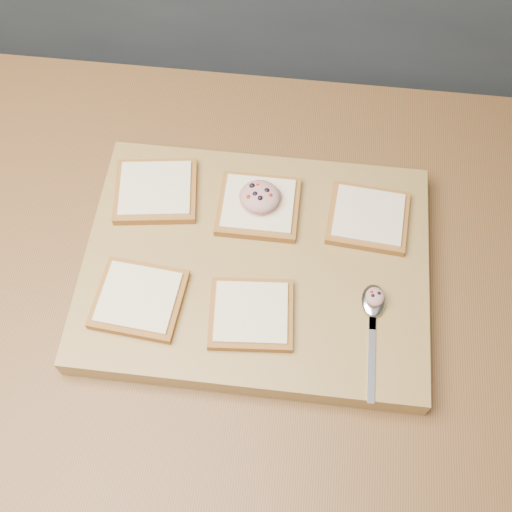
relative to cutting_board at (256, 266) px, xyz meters
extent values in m
plane|color=#515459|center=(0.01, -0.01, -0.92)|extent=(4.00, 4.00, 0.00)
cube|color=slate|center=(0.01, -0.01, -0.50)|extent=(1.90, 0.75, 0.84)
cube|color=brown|center=(0.01, -0.01, -0.05)|extent=(2.00, 0.80, 0.06)
cube|color=#A28045|center=(0.00, 0.00, 0.00)|extent=(0.49, 0.37, 0.04)
cube|color=#9D6A28|center=(-0.16, 0.10, 0.03)|extent=(0.13, 0.13, 0.01)
cube|color=#FCE1BF|center=(-0.16, 0.10, 0.03)|extent=(0.12, 0.11, 0.00)
cube|color=#9D6A28|center=(-0.01, 0.09, 0.03)|extent=(0.12, 0.11, 0.01)
cube|color=#FCE1BF|center=(-0.01, 0.09, 0.03)|extent=(0.10, 0.09, 0.00)
cube|color=#9D6A28|center=(0.16, 0.08, 0.03)|extent=(0.12, 0.11, 0.01)
cube|color=#FCE1BF|center=(0.16, 0.08, 0.03)|extent=(0.11, 0.10, 0.00)
cube|color=#9D6A28|center=(-0.15, -0.08, 0.03)|extent=(0.12, 0.12, 0.01)
cube|color=#FCE1BF|center=(-0.15, -0.08, 0.03)|extent=(0.11, 0.10, 0.00)
cube|color=#9D6A28|center=(0.00, -0.09, 0.03)|extent=(0.12, 0.11, 0.01)
cube|color=#FCE1BF|center=(0.00, -0.09, 0.03)|extent=(0.10, 0.10, 0.00)
ellipsoid|color=tan|center=(0.00, 0.09, 0.05)|extent=(0.06, 0.06, 0.03)
sphere|color=black|center=(0.00, 0.09, 0.06)|extent=(0.01, 0.01, 0.01)
sphere|color=black|center=(-0.02, 0.10, 0.06)|extent=(0.01, 0.01, 0.01)
sphere|color=black|center=(0.00, 0.08, 0.06)|extent=(0.01, 0.01, 0.01)
sphere|color=black|center=(-0.01, 0.08, 0.06)|extent=(0.01, 0.01, 0.01)
sphere|color=#A5140C|center=(0.01, 0.08, 0.06)|extent=(0.01, 0.01, 0.01)
sphere|color=#A5140C|center=(-0.01, 0.10, 0.06)|extent=(0.01, 0.01, 0.01)
sphere|color=#A5140C|center=(-0.02, 0.08, 0.06)|extent=(0.01, 0.01, 0.01)
ellipsoid|color=silver|center=(0.17, -0.05, 0.03)|extent=(0.03, 0.05, 0.01)
cube|color=silver|center=(0.17, -0.07, 0.02)|extent=(0.01, 0.03, 0.00)
cube|color=silver|center=(0.17, -0.13, 0.02)|extent=(0.01, 0.13, 0.00)
ellipsoid|color=tan|center=(0.17, -0.05, 0.04)|extent=(0.03, 0.03, 0.01)
sphere|color=black|center=(0.17, -0.04, 0.04)|extent=(0.01, 0.01, 0.01)
sphere|color=black|center=(0.16, -0.05, 0.04)|extent=(0.01, 0.01, 0.01)
sphere|color=#A5140C|center=(0.16, -0.04, 0.04)|extent=(0.01, 0.01, 0.01)
camera|label=1|loc=(0.05, -0.43, 0.82)|focal=45.00mm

